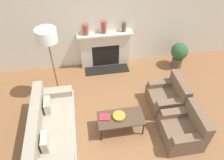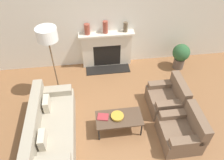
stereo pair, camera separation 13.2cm
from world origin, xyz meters
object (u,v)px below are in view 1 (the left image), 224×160
object	(u,v)px
couch	(53,130)
floor_lamp	(48,42)
armchair_far	(168,97)
mantel_vase_center_right	(124,27)
mantel_vase_left	(86,30)
mantel_vase_center_left	(104,27)
fireplace	(105,50)
armchair_near	(184,130)
bowl	(119,116)
coffee_table	(121,119)
potted_plant	(179,53)
book	(105,117)

from	to	relation	value
couch	floor_lamp	size ratio (longest dim) A/B	1.04
armchair_far	mantel_vase_center_right	world-z (taller)	mantel_vase_center_right
mantel_vase_left	mantel_vase_center_left	size ratio (longest dim) A/B	0.86
fireplace	armchair_far	bearing A→B (deg)	-56.46
mantel_vase_center_left	mantel_vase_left	bearing A→B (deg)	180.00
fireplace	mantel_vase_left	size ratio (longest dim) A/B	5.32
armchair_near	mantel_vase_center_right	bearing A→B (deg)	-165.74
armchair_near	bowl	size ratio (longest dim) A/B	3.12
coffee_table	armchair_far	bearing A→B (deg)	22.23
armchair_near	potted_plant	size ratio (longest dim) A/B	1.09
floor_lamp	armchair_far	bearing A→B (deg)	-17.14
armchair_far	couch	bearing A→B (deg)	-79.10
coffee_table	mantel_vase_center_right	world-z (taller)	mantel_vase_center_right
armchair_near	coffee_table	xyz separation A→B (m)	(-1.24, 0.42, 0.09)
couch	floor_lamp	xyz separation A→B (m)	(0.08, 1.31, 1.28)
armchair_near	coffee_table	world-z (taller)	armchair_near
floor_lamp	mantel_vase_center_right	world-z (taller)	floor_lamp
floor_lamp	mantel_vase_center_left	distance (m)	1.75
coffee_table	bowl	distance (m)	0.08
couch	armchair_far	world-z (taller)	couch
bowl	mantel_vase_left	size ratio (longest dim) A/B	0.94
bowl	book	xyz separation A→B (m)	(-0.30, 0.04, -0.02)
armchair_near	floor_lamp	world-z (taller)	floor_lamp
book	mantel_vase_left	distance (m)	2.46
bowl	floor_lamp	bearing A→B (deg)	135.53
fireplace	mantel_vase_center_right	world-z (taller)	mantel_vase_center_right
floor_lamp	potted_plant	size ratio (longest dim) A/B	2.44
book	floor_lamp	bearing A→B (deg)	141.84
floor_lamp	mantel_vase_center_left	size ratio (longest dim) A/B	5.62
bowl	book	world-z (taller)	bowl
mantel_vase_left	mantel_vase_center_right	distance (m)	1.03
mantel_vase_center_right	potted_plant	distance (m)	1.76
couch	bowl	xyz separation A→B (m)	(1.39, 0.03, 0.13)
mantel_vase_center_left	mantel_vase_center_right	distance (m)	0.54
armchair_near	mantel_vase_center_right	size ratio (longest dim) A/B	3.12
fireplace	mantel_vase_center_right	distance (m)	0.85
floor_lamp	mantel_vase_center_left	bearing A→B (deg)	39.08
armchair_near	coffee_table	bearing A→B (deg)	-108.85
coffee_table	book	world-z (taller)	book
mantel_vase_center_left	book	bearing A→B (deg)	-97.84
mantel_vase_center_left	couch	bearing A→B (deg)	-120.52
coffee_table	armchair_near	bearing A→B (deg)	-18.85
mantel_vase_center_left	floor_lamp	bearing A→B (deg)	-140.92
couch	mantel_vase_center_right	distance (m)	3.21
book	mantel_vase_center_right	size ratio (longest dim) A/B	0.99
mantel_vase_center_left	potted_plant	xyz separation A→B (m)	(2.08, -0.44, -0.77)
bowl	potted_plant	world-z (taller)	potted_plant
mantel_vase_center_right	book	bearing A→B (deg)	-110.37
book	mantel_vase_center_left	xyz separation A→B (m)	(0.32, 2.32, 0.81)
mantel_vase_left	armchair_far	bearing A→B (deg)	-47.09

